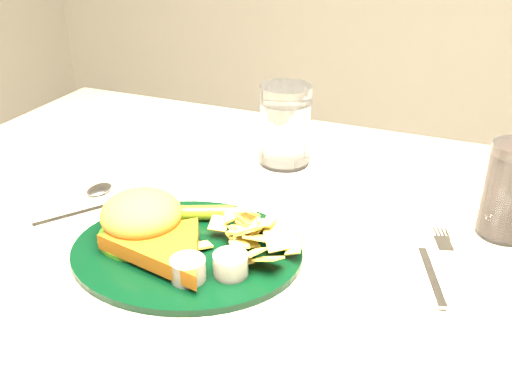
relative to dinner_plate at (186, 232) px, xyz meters
The scene contains 5 objects.
dinner_plate is the anchor object (origin of this frame).
water_glass 0.30m from the dinner_plate, 86.38° to the left, with size 0.08×0.08×0.13m, color silver.
cola_glass 0.41m from the dinner_plate, 29.33° to the left, with size 0.07×0.07×0.13m, color black.
fork_napkin 0.30m from the dinner_plate, 13.81° to the left, with size 0.11×0.15×0.01m, color white, non-canonical shape.
spoon 0.19m from the dinner_plate, behind, with size 0.04×0.15×0.01m, color silver, non-canonical shape.
Camera 1 is at (0.25, -0.61, 1.15)m, focal length 40.00 mm.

